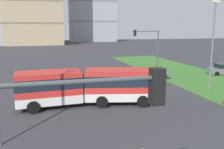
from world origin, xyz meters
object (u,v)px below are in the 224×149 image
at_px(car_black_sedan, 45,80).
at_px(apartment_tower_centre, 92,3).
at_px(streetlight_median, 213,42).
at_px(car_grey_wagon, 224,69).
at_px(traffic_light_far_right, 150,45).
at_px(articulated_bus, 88,86).

xyz_separation_m(car_black_sedan, apartment_tower_centre, (22.96, 94.77, 18.19)).
bearing_deg(streetlight_median, car_grey_wagon, 42.58).
xyz_separation_m(car_black_sedan, streetlight_median, (16.94, -6.00, 4.30)).
height_order(car_black_sedan, traffic_light_far_right, traffic_light_far_right).
relative_size(traffic_light_far_right, streetlight_median, 0.68).
xyz_separation_m(articulated_bus, streetlight_median, (13.36, 1.70, 3.40)).
distance_m(articulated_bus, streetlight_median, 13.89).
bearing_deg(car_grey_wagon, traffic_light_far_right, 174.05).
bearing_deg(car_grey_wagon, streetlight_median, -137.42).
relative_size(articulated_bus, car_grey_wagon, 2.60).
bearing_deg(apartment_tower_centre, streetlight_median, -93.42).
distance_m(car_black_sedan, traffic_light_far_right, 14.12).
height_order(articulated_bus, streetlight_median, streetlight_median).
xyz_separation_m(car_black_sedan, traffic_light_far_right, (13.51, 2.07, 3.54)).
bearing_deg(car_grey_wagon, car_black_sedan, -177.84).
distance_m(car_grey_wagon, apartment_tower_centre, 95.61).
height_order(articulated_bus, apartment_tower_centre, apartment_tower_centre).
height_order(articulated_bus, traffic_light_far_right, traffic_light_far_right).
height_order(articulated_bus, car_black_sedan, articulated_bus).
xyz_separation_m(streetlight_median, apartment_tower_centre, (6.02, 100.78, 13.89)).
bearing_deg(streetlight_median, traffic_light_far_right, 113.01).
height_order(traffic_light_far_right, apartment_tower_centre, apartment_tower_centre).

